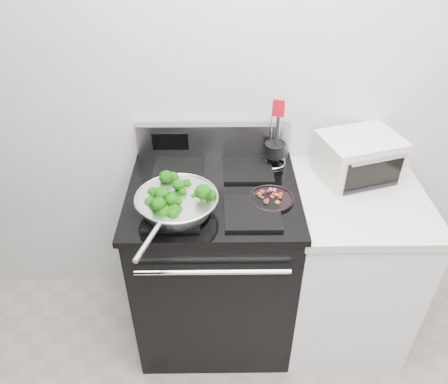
{
  "coord_description": "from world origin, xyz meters",
  "views": [
    {
      "loc": [
        -0.27,
        -0.2,
        2.13
      ],
      "look_at": [
        -0.25,
        1.36,
        0.98
      ],
      "focal_mm": 35.0,
      "sensor_mm": 36.0,
      "label": 1
    }
  ],
  "objects_px": {
    "utensil_holder": "(275,153)",
    "toaster_oven": "(358,157)",
    "gas_range": "(214,262)",
    "skillet": "(177,203)",
    "bacon_plate": "(271,197)"
  },
  "relations": [
    {
      "from": "gas_range",
      "to": "utensil_holder",
      "type": "relative_size",
      "value": 3.19
    },
    {
      "from": "skillet",
      "to": "toaster_oven",
      "type": "xyz_separation_m",
      "value": [
        0.85,
        0.33,
        0.02
      ]
    },
    {
      "from": "utensil_holder",
      "to": "gas_range",
      "type": "bearing_deg",
      "value": -126.92
    },
    {
      "from": "gas_range",
      "to": "skillet",
      "type": "bearing_deg",
      "value": -132.71
    },
    {
      "from": "toaster_oven",
      "to": "gas_range",
      "type": "bearing_deg",
      "value": 176.33
    },
    {
      "from": "bacon_plate",
      "to": "toaster_oven",
      "type": "xyz_separation_m",
      "value": [
        0.44,
        0.24,
        0.06
      ]
    },
    {
      "from": "gas_range",
      "to": "skillet",
      "type": "distance_m",
      "value": 0.56
    },
    {
      "from": "bacon_plate",
      "to": "utensil_holder",
      "type": "bearing_deg",
      "value": 81.86
    },
    {
      "from": "utensil_holder",
      "to": "skillet",
      "type": "bearing_deg",
      "value": -122.78
    },
    {
      "from": "utensil_holder",
      "to": "bacon_plate",
      "type": "bearing_deg",
      "value": -81.22
    },
    {
      "from": "skillet",
      "to": "bacon_plate",
      "type": "bearing_deg",
      "value": 30.15
    },
    {
      "from": "bacon_plate",
      "to": "toaster_oven",
      "type": "distance_m",
      "value": 0.5
    },
    {
      "from": "utensil_holder",
      "to": "toaster_oven",
      "type": "distance_m",
      "value": 0.4
    },
    {
      "from": "bacon_plate",
      "to": "utensil_holder",
      "type": "distance_m",
      "value": 0.3
    },
    {
      "from": "gas_range",
      "to": "bacon_plate",
      "type": "xyz_separation_m",
      "value": [
        0.26,
        -0.07,
        0.48
      ]
    }
  ]
}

